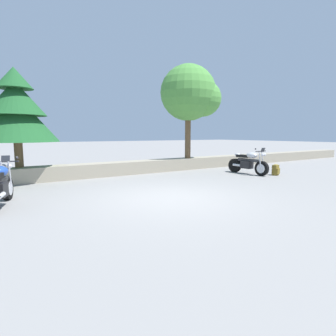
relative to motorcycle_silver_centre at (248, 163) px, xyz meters
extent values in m
plane|color=gray|center=(-5.44, -1.92, -0.49)|extent=(120.00, 120.00, 0.00)
cube|color=gray|center=(-5.44, 2.88, -0.21)|extent=(36.00, 0.80, 0.55)
cylinder|color=black|center=(-9.13, 0.24, -0.18)|extent=(0.31, 0.63, 0.62)
cylinder|color=silver|center=(-9.13, 0.24, -0.18)|extent=(0.26, 0.41, 0.38)
ellipsoid|color=#2347A8|center=(-9.28, -0.26, 0.34)|extent=(0.47, 0.60, 0.26)
cylinder|color=#2D2D30|center=(-9.16, 0.16, 0.54)|extent=(0.64, 0.22, 0.04)
sphere|color=silver|center=(-9.18, 0.32, 0.40)|extent=(0.13, 0.13, 0.13)
sphere|color=silver|center=(-9.05, 0.28, 0.40)|extent=(0.13, 0.13, 0.13)
cube|color=#26282D|center=(-9.13, 0.26, 0.60)|extent=(0.22, 0.15, 0.18)
cylinder|color=silver|center=(-9.32, -0.96, -0.13)|extent=(0.21, 0.40, 0.11)
cylinder|color=silver|center=(-9.23, 0.23, 0.18)|extent=(0.09, 0.17, 0.73)
cylinder|color=silver|center=(-9.06, 0.17, 0.18)|extent=(0.09, 0.17, 0.73)
sphere|color=#2D2D30|center=(-8.88, 0.04, 0.64)|extent=(0.07, 0.07, 0.07)
cylinder|color=black|center=(0.03, -0.69, -0.18)|extent=(0.17, 0.63, 0.62)
cylinder|color=black|center=(-0.03, 0.74, -0.18)|extent=(0.21, 0.63, 0.62)
cylinder|color=silver|center=(0.03, -0.69, -0.18)|extent=(0.18, 0.39, 0.38)
cube|color=black|center=(0.00, 0.08, -0.08)|extent=(0.34, 0.49, 0.34)
cube|color=#2D2D30|center=(0.00, -0.02, 0.12)|extent=(0.19, 1.11, 0.12)
ellipsoid|color=#BCBCC1|center=(0.01, -0.17, 0.34)|extent=(0.36, 0.54, 0.26)
cube|color=black|center=(-0.01, 0.31, 0.28)|extent=(0.29, 0.57, 0.12)
ellipsoid|color=#BCBCC1|center=(-0.03, 0.60, 0.32)|extent=(0.23, 0.29, 0.16)
cylinder|color=#2D2D30|center=(0.03, -0.61, 0.54)|extent=(0.66, 0.07, 0.04)
sphere|color=silver|center=(0.11, -0.75, 0.40)|extent=(0.13, 0.13, 0.13)
sphere|color=silver|center=(-0.03, -0.76, 0.40)|extent=(0.13, 0.13, 0.13)
cube|color=#26282D|center=(0.04, -0.71, 0.60)|extent=(0.20, 0.10, 0.18)
cylinder|color=silver|center=(-0.18, 0.50, -0.13)|extent=(0.13, 0.38, 0.11)
cylinder|color=silver|center=(0.12, -0.65, 0.18)|extent=(0.05, 0.17, 0.73)
cylinder|color=silver|center=(-0.06, -0.66, 0.18)|extent=(0.05, 0.17, 0.73)
sphere|color=#2D2D30|center=(0.33, -0.56, 0.64)|extent=(0.07, 0.07, 0.07)
sphere|color=#2D2D30|center=(-0.27, -0.59, 0.64)|extent=(0.07, 0.07, 0.07)
cube|color=brown|center=(0.69, -0.90, -0.27)|extent=(0.33, 0.24, 0.44)
cube|color=brown|center=(0.71, -1.01, -0.31)|extent=(0.25, 0.10, 0.24)
ellipsoid|color=brown|center=(0.69, -0.90, -0.06)|extent=(0.31, 0.22, 0.08)
cube|color=#403513|center=(0.75, -0.78, -0.25)|extent=(0.06, 0.04, 0.37)
cube|color=#403513|center=(0.58, -0.81, -0.25)|extent=(0.06, 0.04, 0.37)
cylinder|color=brown|center=(-8.58, 3.07, 0.67)|extent=(0.29, 0.29, 1.22)
cone|color=#1E5628|center=(-8.58, 3.07, 1.82)|extent=(2.81, 2.81, 1.68)
cone|color=#1E5628|center=(-8.58, 3.07, 2.51)|extent=(2.02, 2.02, 1.21)
cone|color=#1E5628|center=(-8.58, 3.07, 3.20)|extent=(1.24, 1.24, 0.74)
cylinder|color=brown|center=(-1.23, 2.76, 1.15)|extent=(0.28, 0.28, 2.16)
sphere|color=#4C8E3D|center=(-1.23, 2.76, 3.23)|extent=(2.68, 2.68, 2.68)
sphere|color=#4C8E3D|center=(-0.62, 2.36, 2.97)|extent=(1.74, 1.74, 1.74)
camera|label=1|loc=(-9.50, -8.10, 1.25)|focal=29.48mm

